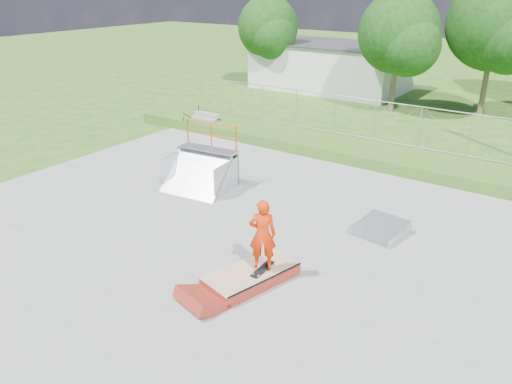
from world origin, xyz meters
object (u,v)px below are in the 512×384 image
grind_box (251,276)px  quarter_pipe (198,160)px  skater (262,237)px  flat_bank_ramp (380,229)px

grind_box → quarter_pipe: quarter_pipe is taller
quarter_pipe → skater: quarter_pipe is taller
flat_bank_ramp → skater: skater is taller
flat_bank_ramp → skater: bearing=-102.3°
grind_box → flat_bank_ramp: size_ratio=1.84×
skater → grind_box: bearing=-3.5°
quarter_pipe → flat_bank_ramp: (6.82, 0.42, -0.94)m
flat_bank_ramp → quarter_pipe: bearing=-169.4°
grind_box → flat_bank_ramp: 4.64m
quarter_pipe → flat_bank_ramp: 6.90m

